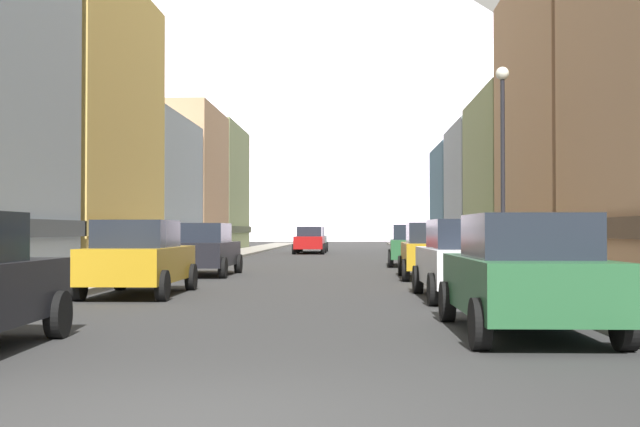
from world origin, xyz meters
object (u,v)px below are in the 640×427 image
Objects in this scene: car_right_1 at (467,259)px; car_driving_0 at (310,240)px; car_right_3 at (412,245)px; streetlamp_right at (503,141)px; pedestrian_0 at (487,249)px; car_left_2 at (204,249)px; car_right_2 at (432,250)px; car_left_1 at (139,257)px; car_driving_1 at (313,239)px; car_right_0 at (524,274)px.

car_driving_0 is at bearing 98.71° from car_right_1.
car_right_3 is 13.39m from streetlamp_right.
car_right_3 is at bearing -73.54° from car_driving_0.
car_driving_0 reaches higher than pedestrian_0.
car_right_3 is (7.60, 7.77, 0.00)m from car_left_2.
car_left_2 is 10.48m from pedestrian_0.
car_right_2 is 0.99× the size of car_right_3.
car_driving_1 is at bearing 86.73° from car_left_1.
car_driving_1 is 28.22m from pedestrian_0.
car_left_2 is at bearing 90.01° from car_left_1.
car_right_1 and car_right_2 have the same top height.
car_left_1 is at bearing -89.99° from car_left_2.
car_right_1 is at bearing -101.35° from pedestrian_0.
streetlamp_right reaches higher than pedestrian_0.
car_right_2 is (-0.00, 14.01, 0.00)m from car_right_0.
car_driving_1 is 0.75× the size of streetlamp_right.
car_left_1 is 15.17m from pedestrian_0.
car_right_1 is 5.33m from streetlamp_right.
pedestrian_0 is at bearing 82.40° from car_right_0.
car_right_0 and car_driving_1 have the same top height.
car_right_2 and car_driving_1 have the same top height.
car_left_2 and car_right_2 have the same top height.
car_driving_0 is (2.20, 26.05, 0.00)m from car_left_2.
car_driving_1 reaches higher than pedestrian_0.
car_left_2 is at bearing 116.30° from car_right_0.
streetlamp_right reaches higher than car_right_0.
car_driving_0 is at bearing 85.17° from car_left_2.
car_left_1 is at bearing 173.75° from car_right_1.
car_left_1 is at bearing -93.65° from car_driving_0.
streetlamp_right is at bearing -96.31° from pedestrian_0.
car_driving_0 is at bearing 97.43° from car_right_0.
car_left_1 is 1.00× the size of car_right_1.
car_right_3 is 1.02× the size of car_driving_1.
pedestrian_0 is at bearing 83.69° from streetlamp_right.
car_right_2 is at bearing -78.86° from car_driving_0.
car_driving_1 is (2.20, 30.08, 0.00)m from car_left_2.
car_right_0 is 2.88× the size of pedestrian_0.
pedestrian_0 is at bearing -73.85° from car_driving_1.
car_right_2 is at bearing -10.21° from car_left_2.
pedestrian_0 is 0.26× the size of streetlamp_right.
car_left_1 is 38.54m from car_driving_1.
streetlamp_right is (6.95, -35.25, 3.09)m from car_driving_1.
car_right_2 and car_driving_0 have the same top height.
car_right_2 is 9.14m from car_right_3.
car_driving_0 is (2.20, 34.44, 0.00)m from car_left_1.
streetlamp_right is at bearing 81.38° from car_right_0.
car_right_0 and car_right_3 have the same top height.
car_left_1 and car_right_0 have the same top height.
car_driving_1 is 2.87× the size of pedestrian_0.
streetlamp_right is (9.15, -5.16, 3.09)m from car_left_2.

